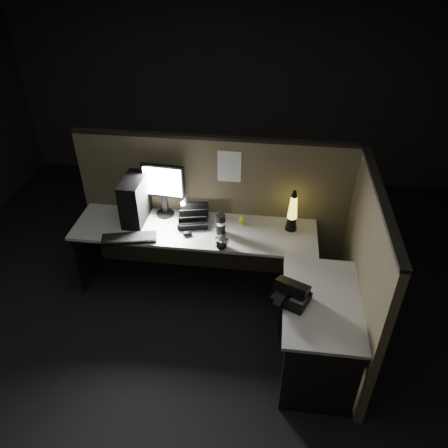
# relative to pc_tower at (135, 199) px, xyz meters

# --- Properties ---
(floor) EXTENTS (6.00, 6.00, 0.00)m
(floor) POSITION_rel_pc_tower_xyz_m (0.73, -0.69, -0.95)
(floor) COLOR black
(floor) RESTS_ON ground
(room_shell) EXTENTS (6.00, 6.00, 6.00)m
(room_shell) POSITION_rel_pc_tower_xyz_m (0.73, -0.69, 0.67)
(room_shell) COLOR silver
(room_shell) RESTS_ON ground
(partition_back) EXTENTS (2.66, 0.06, 1.50)m
(partition_back) POSITION_rel_pc_tower_xyz_m (0.73, 0.24, -0.20)
(partition_back) COLOR brown
(partition_back) RESTS_ON ground
(partition_right) EXTENTS (0.06, 1.66, 1.50)m
(partition_right) POSITION_rel_pc_tower_xyz_m (2.06, -0.59, -0.20)
(partition_right) COLOR brown
(partition_right) RESTS_ON ground
(desk) EXTENTS (2.60, 1.60, 0.73)m
(desk) POSITION_rel_pc_tower_xyz_m (0.91, -0.44, -0.37)
(desk) COLOR beige
(desk) RESTS_ON ground
(pc_tower) EXTENTS (0.19, 0.42, 0.44)m
(pc_tower) POSITION_rel_pc_tower_xyz_m (0.00, 0.00, 0.00)
(pc_tower) COLOR black
(pc_tower) RESTS_ON desk
(monitor) EXTENTS (0.42, 0.18, 0.54)m
(monitor) POSITION_rel_pc_tower_xyz_m (0.25, 0.12, 0.10)
(monitor) COLOR black
(monitor) RESTS_ON desk
(keyboard) EXTENTS (0.52, 0.28, 0.02)m
(keyboard) POSITION_rel_pc_tower_xyz_m (0.02, -0.34, -0.21)
(keyboard) COLOR black
(keyboard) RESTS_ON desk
(mouse) EXTENTS (0.10, 0.08, 0.04)m
(mouse) POSITION_rel_pc_tower_xyz_m (0.53, -0.21, -0.20)
(mouse) COLOR black
(mouse) RESTS_ON desk
(clip_lamp) EXTENTS (0.05, 0.18, 0.23)m
(clip_lamp) POSITION_rel_pc_tower_xyz_m (0.46, 0.07, -0.08)
(clip_lamp) COLOR silver
(clip_lamp) RESTS_ON desk
(organizer) EXTENTS (0.31, 0.29, 0.20)m
(organizer) POSITION_rel_pc_tower_xyz_m (0.55, 0.00, -0.17)
(organizer) COLOR black
(organizer) RESTS_ON desk
(lava_lamp) EXTENTS (0.11, 0.11, 0.42)m
(lava_lamp) POSITION_rel_pc_tower_xyz_m (1.48, 0.02, -0.05)
(lava_lamp) COLOR black
(lava_lamp) RESTS_ON desk
(travel_mug) EXTENTS (0.09, 0.09, 0.20)m
(travel_mug) POSITION_rel_pc_tower_xyz_m (0.84, -0.14, -0.12)
(travel_mug) COLOR black
(travel_mug) RESTS_ON desk
(steel_mug) EXTENTS (0.14, 0.14, 0.10)m
(steel_mug) POSITION_rel_pc_tower_xyz_m (0.87, -0.35, -0.17)
(steel_mug) COLOR silver
(steel_mug) RESTS_ON desk
(figurine) EXTENTS (0.06, 0.06, 0.06)m
(figurine) POSITION_rel_pc_tower_xyz_m (1.02, 0.04, -0.17)
(figurine) COLOR yellow
(figurine) RESTS_ON desk
(pinned_paper) EXTENTS (0.22, 0.00, 0.31)m
(pinned_paper) POSITION_rel_pc_tower_xyz_m (0.87, 0.20, 0.30)
(pinned_paper) COLOR white
(pinned_paper) RESTS_ON partition_back
(desk_phone) EXTENTS (0.33, 0.32, 0.15)m
(desk_phone) POSITION_rel_pc_tower_xyz_m (1.48, -0.91, -0.16)
(desk_phone) COLOR black
(desk_phone) RESTS_ON desk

